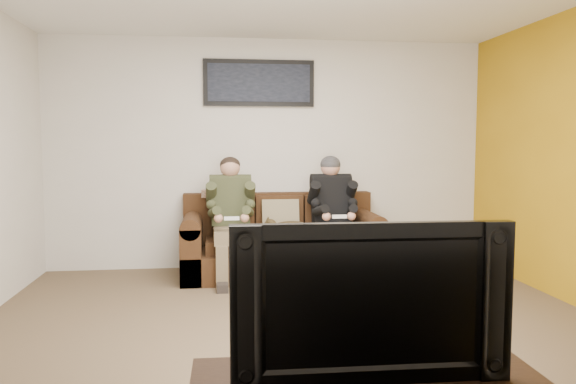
{
  "coord_description": "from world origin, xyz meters",
  "views": [
    {
      "loc": [
        -0.6,
        -4.18,
        1.42
      ],
      "look_at": [
        0.08,
        1.2,
        0.95
      ],
      "focal_mm": 35.0,
      "sensor_mm": 36.0,
      "label": 1
    }
  ],
  "objects": [
    {
      "name": "floor",
      "position": [
        0.0,
        0.0,
        0.0
      ],
      "size": [
        5.0,
        5.0,
        0.0
      ],
      "primitive_type": "plane",
      "color": "brown",
      "rests_on": "ground"
    },
    {
      "name": "wall_back",
      "position": [
        0.0,
        2.25,
        1.3
      ],
      "size": [
        5.0,
        0.0,
        5.0
      ],
      "primitive_type": "plane",
      "rotation": [
        1.57,
        0.0,
        0.0
      ],
      "color": "beige",
      "rests_on": "ground"
    },
    {
      "name": "wall_front",
      "position": [
        0.0,
        -2.25,
        1.3
      ],
      "size": [
        5.0,
        0.0,
        5.0
      ],
      "primitive_type": "plane",
      "rotation": [
        -1.57,
        0.0,
        0.0
      ],
      "color": "beige",
      "rests_on": "ground"
    },
    {
      "name": "sofa",
      "position": [
        0.08,
        1.83,
        0.33
      ],
      "size": [
        2.11,
        0.91,
        0.86
      ],
      "color": "#382111",
      "rests_on": "ground"
    },
    {
      "name": "throw_pillow",
      "position": [
        0.08,
        1.87,
        0.61
      ],
      "size": [
        0.4,
        0.19,
        0.4
      ],
      "primitive_type": "cube",
      "rotation": [
        -0.21,
        0.0,
        0.0
      ],
      "color": "#7F7353",
      "rests_on": "sofa"
    },
    {
      "name": "throw_blanket",
      "position": [
        -0.56,
        2.09,
        0.86
      ],
      "size": [
        0.43,
        0.21,
        0.08
      ],
      "primitive_type": "cube",
      "color": "tan",
      "rests_on": "sofa"
    },
    {
      "name": "person_left",
      "position": [
        -0.46,
        1.65,
        0.71
      ],
      "size": [
        0.51,
        0.87,
        1.28
      ],
      "color": "brown",
      "rests_on": "sofa"
    },
    {
      "name": "person_right",
      "position": [
        0.62,
        1.65,
        0.72
      ],
      "size": [
        0.51,
        0.86,
        1.29
      ],
      "color": "black",
      "rests_on": "sofa"
    },
    {
      "name": "cat",
      "position": [
        0.14,
        1.58,
        0.52
      ],
      "size": [
        0.66,
        0.26,
        0.24
      ],
      "color": "#49391C",
      "rests_on": "sofa"
    },
    {
      "name": "framed_poster",
      "position": [
        -0.12,
        2.22,
        2.1
      ],
      "size": [
        1.25,
        0.05,
        0.52
      ],
      "color": "black",
      "rests_on": "wall_back"
    },
    {
      "name": "television",
      "position": [
        0.01,
        -1.95,
        0.79
      ],
      "size": [
        1.14,
        0.17,
        0.65
      ],
      "primitive_type": "imported",
      "rotation": [
        0.0,
        0.0,
        -0.02
      ],
      "color": "black",
      "rests_on": "tv_stand"
    }
  ]
}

